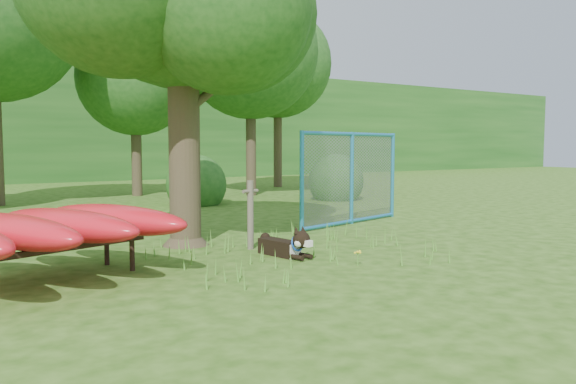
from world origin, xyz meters
TOP-DOWN VIEW (x-y plane):
  - ground at (0.00, 0.00)m, footprint 80.00×80.00m
  - wooden_post at (-0.19, 1.77)m, footprint 0.32×0.13m
  - kayak_rack at (-3.61, 1.16)m, footprint 3.73×3.34m
  - husky_dog at (-0.04, 0.86)m, footprint 0.45×1.19m
  - fence_section at (3.26, 3.28)m, footprint 3.44×1.00m
  - wildflower_clump at (0.46, -0.28)m, footprint 0.11×0.11m
  - bg_tree_c at (1.50, 13.00)m, footprint 4.00×4.00m
  - bg_tree_d at (5.00, 11.00)m, footprint 4.80×4.80m
  - bg_tree_e at (8.00, 14.00)m, footprint 4.60×4.60m
  - shrub_right at (6.50, 8.00)m, footprint 1.80×1.80m
  - shrub_mid at (2.00, 9.00)m, footprint 1.80×1.80m
  - wooded_hillside at (0.00, 28.00)m, footprint 80.00×12.00m

SIDE VIEW (x-z plane):
  - ground at x=0.00m, z-range 0.00..0.00m
  - shrub_right at x=6.50m, z-range -0.90..0.90m
  - shrub_mid at x=2.00m, z-range -0.90..0.90m
  - husky_dog at x=-0.04m, z-range -0.08..0.45m
  - wildflower_clump at x=0.46m, z-range 0.07..0.31m
  - wooden_post at x=-0.19m, z-range 0.03..1.21m
  - kayak_rack at x=-3.61m, z-range 0.25..1.17m
  - fence_section at x=3.26m, z-range -0.69..2.76m
  - wooded_hillside at x=0.00m, z-range 0.00..6.00m
  - bg_tree_c at x=1.50m, z-range 1.05..7.17m
  - bg_tree_d at x=5.00m, z-range 1.33..8.83m
  - bg_tree_e at x=8.00m, z-range 1.46..9.01m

